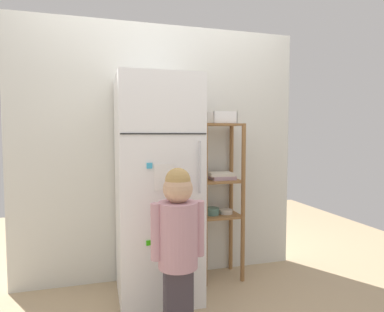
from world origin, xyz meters
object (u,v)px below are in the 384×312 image
at_px(child_standing, 178,234).
at_px(pantry_shelf_unit, 219,190).
at_px(fruit_bin, 223,119).
at_px(refrigerator, 157,188).

bearing_deg(child_standing, pantry_shelf_unit, 52.73).
height_order(child_standing, fruit_bin, fruit_bin).
xyz_separation_m(refrigerator, pantry_shelf_unit, (0.57, 0.16, -0.07)).
bearing_deg(child_standing, refrigerator, 93.38).
bearing_deg(fruit_bin, child_standing, -129.01).
height_order(child_standing, pantry_shelf_unit, pantry_shelf_unit).
bearing_deg(pantry_shelf_unit, child_standing, -127.27).
distance_m(refrigerator, fruit_bin, 0.81).
xyz_separation_m(refrigerator, child_standing, (0.03, -0.55, -0.21)).
xyz_separation_m(child_standing, pantry_shelf_unit, (0.54, 0.71, 0.14)).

